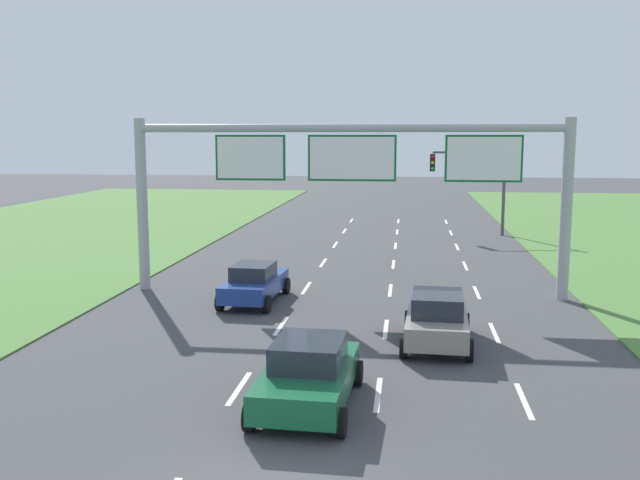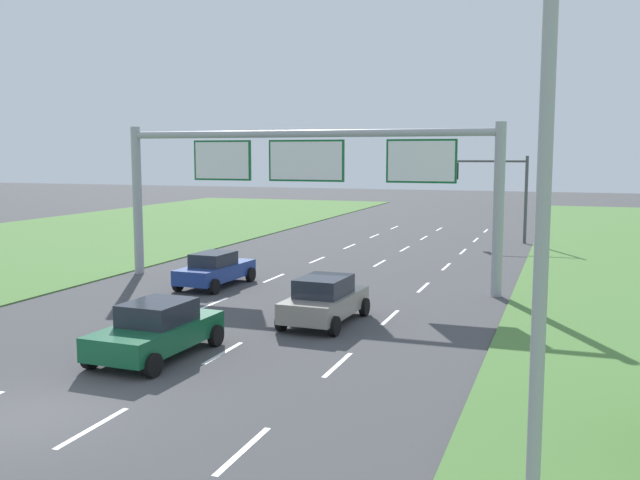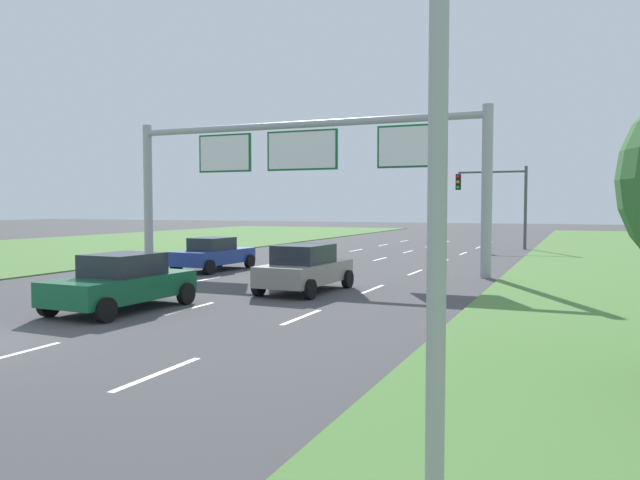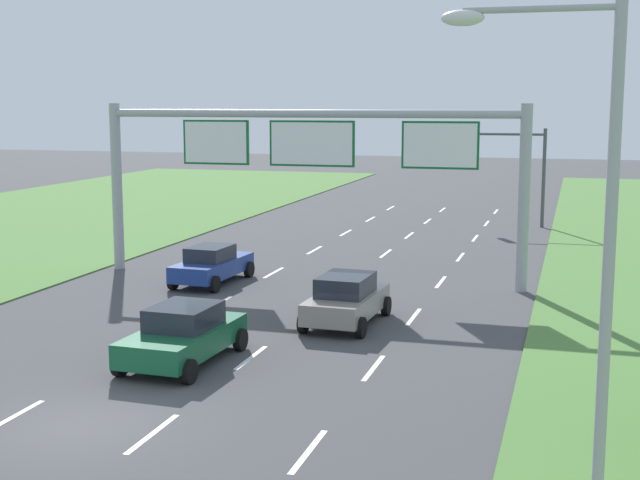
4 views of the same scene
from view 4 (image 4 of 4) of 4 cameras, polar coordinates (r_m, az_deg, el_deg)
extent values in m
plane|color=#424244|center=(20.67, -15.09, -11.39)|extent=(200.00, 200.00, 0.00)
cube|color=white|center=(21.60, -19.13, -10.69)|extent=(0.14, 2.40, 0.01)
cube|color=white|center=(26.47, -11.60, -6.78)|extent=(0.14, 2.40, 0.01)
cube|color=white|center=(31.73, -6.55, -4.06)|extent=(0.14, 2.40, 0.01)
cube|color=white|center=(37.21, -2.99, -2.10)|extent=(0.14, 2.40, 0.01)
cube|color=white|center=(42.83, -0.36, -0.65)|extent=(0.14, 2.40, 0.01)
cube|color=white|center=(48.54, 1.66, 0.47)|extent=(0.14, 2.40, 0.01)
cube|color=white|center=(54.32, 3.25, 1.35)|extent=(0.14, 2.40, 0.01)
cube|color=white|center=(60.14, 4.53, 2.06)|extent=(0.14, 2.40, 0.01)
cube|color=white|center=(19.86, -10.67, -12.08)|extent=(0.14, 2.40, 0.01)
cube|color=white|center=(25.07, -4.44, -7.51)|extent=(0.14, 2.40, 0.01)
cube|color=white|center=(30.57, -0.47, -4.49)|extent=(0.14, 2.40, 0.01)
cube|color=white|center=(36.23, 2.25, -2.40)|extent=(0.14, 2.40, 0.01)
cube|color=white|center=(41.98, 4.23, -0.86)|extent=(0.14, 2.40, 0.01)
cube|color=white|center=(47.80, 5.72, 0.30)|extent=(0.14, 2.40, 0.01)
cube|color=white|center=(53.65, 6.89, 1.20)|extent=(0.14, 2.40, 0.01)
cube|color=white|center=(59.54, 7.84, 1.93)|extent=(0.14, 2.40, 0.01)
cube|color=white|center=(18.63, -0.74, -13.36)|extent=(0.14, 2.40, 0.01)
cube|color=white|center=(24.10, 3.46, -8.17)|extent=(0.14, 2.40, 0.01)
cube|color=white|center=(29.78, 6.02, -4.90)|extent=(0.14, 2.40, 0.01)
cube|color=white|center=(35.57, 7.74, -2.68)|extent=(0.14, 2.40, 0.01)
cube|color=white|center=(41.41, 8.97, -1.08)|extent=(0.14, 2.40, 0.01)
cube|color=white|center=(47.30, 9.90, 0.12)|extent=(0.14, 2.40, 0.01)
cube|color=white|center=(53.21, 10.62, 1.05)|extent=(0.14, 2.40, 0.01)
cube|color=white|center=(59.14, 11.19, 1.80)|extent=(0.14, 2.40, 0.01)
cube|color=gray|center=(28.57, 1.70, -4.10)|extent=(1.98, 4.22, 0.67)
cube|color=#232833|center=(28.34, 1.65, -2.87)|extent=(1.59, 2.15, 0.62)
cylinder|color=black|center=(30.33, 0.88, -3.99)|extent=(0.25, 0.65, 0.64)
cylinder|color=black|center=(29.83, 4.25, -4.23)|extent=(0.25, 0.65, 0.64)
cylinder|color=black|center=(27.52, -1.07, -5.32)|extent=(0.25, 0.65, 0.64)
cylinder|color=black|center=(26.98, 2.63, -5.62)|extent=(0.25, 0.65, 0.64)
cube|color=navy|center=(35.19, -6.91, -1.74)|extent=(1.93, 4.37, 0.63)
cube|color=#232833|center=(34.95, -7.05, -0.84)|extent=(1.51, 1.96, 0.55)
cylinder|color=black|center=(37.03, -7.03, -1.71)|extent=(0.25, 0.65, 0.64)
cylinder|color=black|center=(36.31, -4.56, -1.88)|extent=(0.25, 0.65, 0.64)
cylinder|color=black|center=(34.26, -9.39, -2.62)|extent=(0.25, 0.65, 0.64)
cylinder|color=black|center=(33.47, -6.76, -2.83)|extent=(0.25, 0.65, 0.64)
cube|color=#145633|center=(24.64, -8.76, -6.32)|extent=(2.12, 4.41, 0.65)
cube|color=#232833|center=(24.57, -8.70, -4.84)|extent=(1.67, 2.02, 0.61)
cylinder|color=black|center=(26.55, -9.05, -5.95)|extent=(0.25, 0.65, 0.64)
cylinder|color=black|center=(25.71, -5.12, -6.37)|extent=(0.25, 0.65, 0.64)
cylinder|color=black|center=(23.85, -12.67, -7.76)|extent=(0.25, 0.65, 0.64)
cylinder|color=black|center=(22.91, -8.39, -8.33)|extent=(0.25, 0.65, 0.64)
cylinder|color=#9EA0A5|center=(38.60, -12.86, 3.33)|extent=(0.44, 0.44, 7.00)
cylinder|color=#9EA0A5|center=(33.83, 12.92, 2.58)|extent=(0.44, 0.44, 7.00)
cylinder|color=#9EA0A5|center=(35.13, -0.84, 8.09)|extent=(16.80, 0.32, 0.32)
cube|color=#0C5B28|center=(36.48, -6.67, 6.24)|extent=(2.81, 0.12, 1.80)
cube|color=white|center=(36.42, -6.71, 6.23)|extent=(2.65, 0.01, 1.64)
cube|color=#0C5B28|center=(35.11, -0.53, 6.20)|extent=(3.46, 0.12, 1.80)
cube|color=white|center=(35.05, -0.56, 6.19)|extent=(3.30, 0.01, 1.64)
cube|color=#0C5B28|center=(34.00, 7.70, 6.03)|extent=(2.93, 0.12, 1.80)
cube|color=white|center=(33.94, 7.68, 6.03)|extent=(2.77, 0.01, 1.64)
cylinder|color=#47494F|center=(51.93, 14.12, 3.86)|extent=(0.20, 0.20, 5.60)
cylinder|color=#47494F|center=(51.92, 11.72, 6.65)|extent=(4.50, 0.14, 0.14)
cube|color=black|center=(52.17, 9.23, 6.01)|extent=(0.32, 0.36, 1.10)
sphere|color=red|center=(51.95, 9.21, 6.41)|extent=(0.22, 0.22, 0.22)
sphere|color=orange|center=(51.97, 9.20, 6.00)|extent=(0.22, 0.22, 0.22)
sphere|color=green|center=(51.99, 9.19, 5.59)|extent=(0.22, 0.22, 0.22)
cylinder|color=#9EA0A5|center=(13.69, 17.90, -3.35)|extent=(0.18, 0.18, 8.50)
cylinder|color=#9EA0A5|center=(13.47, 13.92, 14.18)|extent=(2.20, 0.10, 0.10)
ellipsoid|color=silver|center=(13.56, 9.12, 13.86)|extent=(0.64, 0.32, 0.24)
camera|label=1|loc=(9.74, -38.18, 2.75)|focal=40.00mm
camera|label=2|loc=(4.70, 25.30, -7.74)|focal=40.00mm
camera|label=3|loc=(8.95, 26.79, -19.61)|focal=35.00mm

